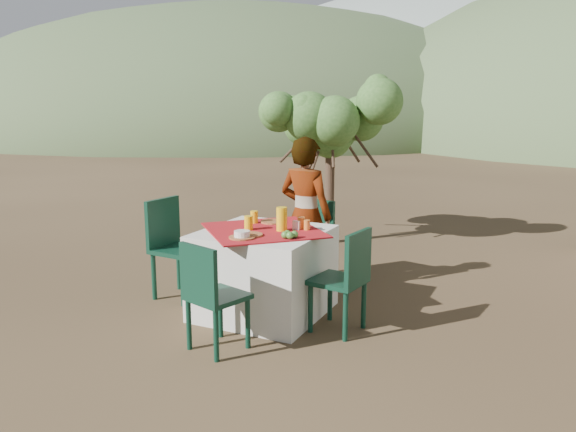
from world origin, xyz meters
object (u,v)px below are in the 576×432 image
Objects in this scene: table at (264,272)px; chair_right at (346,276)px; shrub_tree at (336,130)px; chair_far at (312,237)px; chair_left at (173,243)px; chair_near at (210,292)px; juice_pitcher at (282,219)px; person at (305,215)px.

table is 0.81m from chair_right.
table is at bearing -82.23° from shrub_tree.
chair_left is at bearing -122.76° from chair_far.
chair_near is 4.11× the size of juice_pitcher.
chair_far is 0.44m from person.
chair_far is at bearing -137.56° from chair_right.
table is 0.83m from person.
person is (0.06, 1.61, 0.30)m from chair_near.
person reaches higher than table.
person is at bearing -52.59° from chair_left.
shrub_tree is (0.62, 2.70, 0.98)m from chair_left.
chair_left is 2.94m from shrub_tree.
person is 7.48× the size of juice_pitcher.
person is 0.71m from juice_pitcher.
chair_far is 0.90× the size of chair_left.
chair_right is at bearing -43.48° from chair_far.
shrub_tree is (-0.37, 2.73, 1.12)m from table.
chair_far is 0.45× the size of shrub_tree.
juice_pitcher is (0.54, -2.70, -0.64)m from shrub_tree.
chair_left is (-1.02, -1.02, 0.05)m from chair_far.
table is at bearing 92.01° from person.
chair_near is 1.64m from person.
table is at bearing -87.12° from chair_left.
person is at bearing -77.31° from shrub_tree.
chair_right is at bearing 139.38° from person.
chair_left is 1.31m from person.
chair_near is 0.44× the size of shrub_tree.
shrub_tree is at bearing 101.25° from juice_pitcher.
chair_near is at bearing -77.71° from chair_far.
chair_near is 1.01m from juice_pitcher.
shrub_tree is at bearing 115.26° from chair_far.
juice_pitcher is (1.16, -0.00, 0.34)m from chair_left.
chair_right reaches higher than chair_far.
shrub_tree reaches higher than chair_right.
chair_far is 0.56× the size of person.
table is at bearing -78.85° from chair_far.
chair_left reaches higher than table.
chair_far is at bearing -73.27° from chair_near.
person is at bearing -67.16° from chair_far.
juice_pitcher is (0.14, 0.91, 0.40)m from chair_near.
juice_pitcher is at bearing -78.75° from shrub_tree.
chair_far is 1.39m from chair_right.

